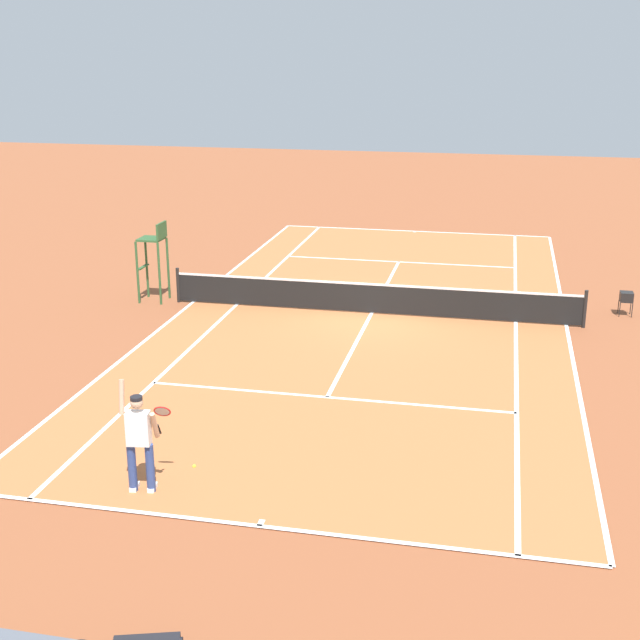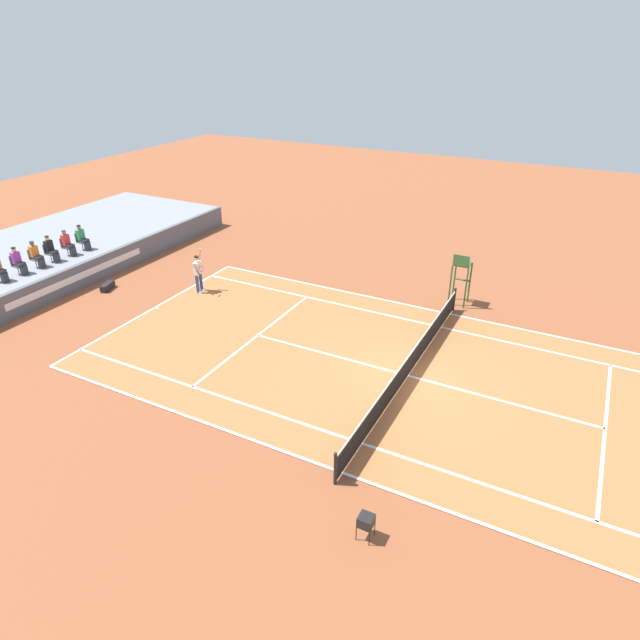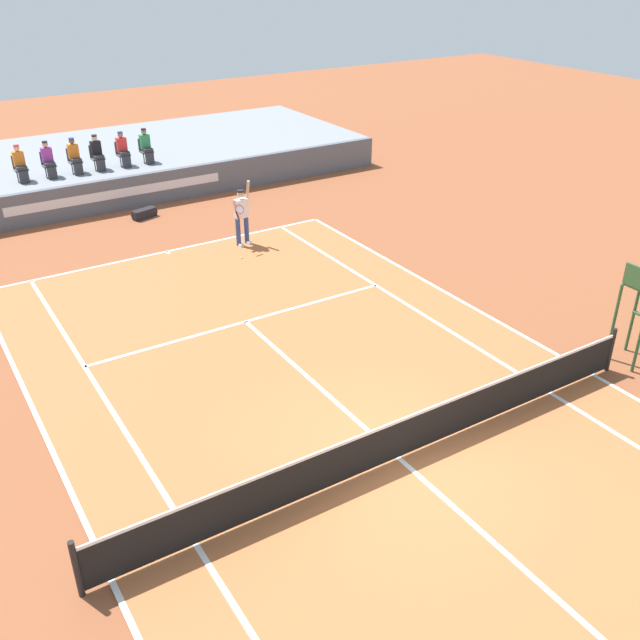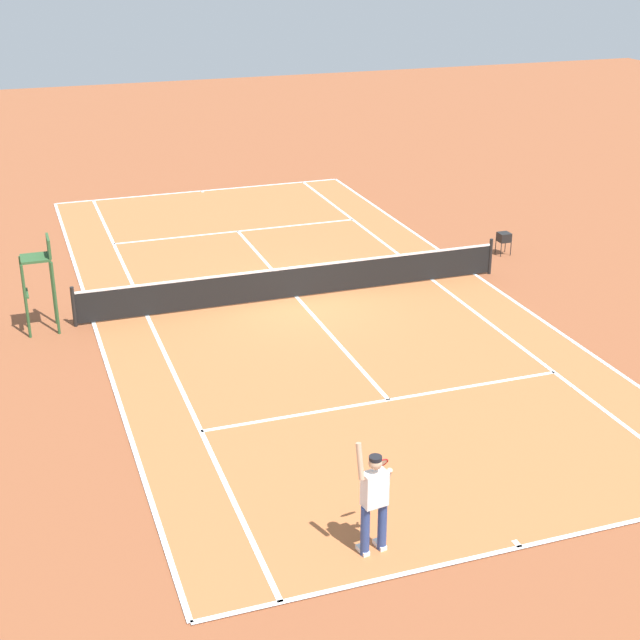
{
  "view_description": "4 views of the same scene",
  "coord_description": "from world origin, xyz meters",
  "px_view_note": "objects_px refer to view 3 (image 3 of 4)",
  "views": [
    {
      "loc": [
        -3.54,
        23.69,
        7.47
      ],
      "look_at": [
        0.7,
        3.92,
        1.0
      ],
      "focal_mm": 48.3,
      "sensor_mm": 36.0,
      "label": 1
    },
    {
      "loc": [
        -15.91,
        -4.73,
        10.81
      ],
      "look_at": [
        0.7,
        3.92,
        1.0
      ],
      "focal_mm": 30.55,
      "sensor_mm": 36.0,
      "label": 2
    },
    {
      "loc": [
        -6.84,
        -8.15,
        8.61
      ],
      "look_at": [
        0.7,
        3.92,
        1.0
      ],
      "focal_mm": 39.78,
      "sensor_mm": 36.0,
      "label": 3
    },
    {
      "loc": [
        7.29,
        22.8,
        9.42
      ],
      "look_at": [
        0.7,
        3.92,
        1.0
      ],
      "focal_mm": 52.6,
      "sensor_mm": 36.0,
      "label": 4
    }
  ],
  "objects_px": {
    "spectator_seated_1": "(48,160)",
    "tennis_player": "(242,215)",
    "tennis_ball": "(242,258)",
    "equipment_bag": "(144,213)",
    "spectator_seated_3": "(97,153)",
    "spectator_seated_5": "(146,146)",
    "spectator_seated_4": "(123,150)",
    "spectator_seated_0": "(20,164)",
    "spectator_seated_2": "(75,156)"
  },
  "relations": [
    {
      "from": "spectator_seated_5",
      "to": "equipment_bag",
      "type": "bearing_deg",
      "value": -114.62
    },
    {
      "from": "spectator_seated_4",
      "to": "tennis_ball",
      "type": "relative_size",
      "value": 18.6
    },
    {
      "from": "spectator_seated_0",
      "to": "spectator_seated_4",
      "type": "relative_size",
      "value": 1.0
    },
    {
      "from": "spectator_seated_0",
      "to": "tennis_ball",
      "type": "distance_m",
      "value": 9.17
    },
    {
      "from": "spectator_seated_0",
      "to": "spectator_seated_4",
      "type": "height_order",
      "value": "same"
    },
    {
      "from": "tennis_player",
      "to": "equipment_bag",
      "type": "xyz_separation_m",
      "value": [
        -1.82,
        4.11,
        -0.83
      ]
    },
    {
      "from": "spectator_seated_4",
      "to": "equipment_bag",
      "type": "height_order",
      "value": "spectator_seated_4"
    },
    {
      "from": "spectator_seated_0",
      "to": "spectator_seated_3",
      "type": "xyz_separation_m",
      "value": [
        2.69,
        0.0,
        0.0
      ]
    },
    {
      "from": "spectator_seated_5",
      "to": "tennis_ball",
      "type": "relative_size",
      "value": 18.6
    },
    {
      "from": "tennis_ball",
      "to": "equipment_bag",
      "type": "relative_size",
      "value": 0.07
    },
    {
      "from": "tennis_player",
      "to": "equipment_bag",
      "type": "distance_m",
      "value": 4.57
    },
    {
      "from": "spectator_seated_4",
      "to": "tennis_ball",
      "type": "xyz_separation_m",
      "value": [
        0.95,
        -7.74,
        -1.77
      ]
    },
    {
      "from": "spectator_seated_4",
      "to": "tennis_ball",
      "type": "bearing_deg",
      "value": -83.02
    },
    {
      "from": "spectator_seated_3",
      "to": "spectator_seated_5",
      "type": "bearing_deg",
      "value": 0.0
    },
    {
      "from": "spectator_seated_5",
      "to": "tennis_ball",
      "type": "bearing_deg",
      "value": -89.61
    },
    {
      "from": "spectator_seated_0",
      "to": "tennis_ball",
      "type": "bearing_deg",
      "value": -59.31
    },
    {
      "from": "spectator_seated_2",
      "to": "equipment_bag",
      "type": "relative_size",
      "value": 1.33
    },
    {
      "from": "spectator_seated_2",
      "to": "spectator_seated_4",
      "type": "height_order",
      "value": "same"
    },
    {
      "from": "spectator_seated_2",
      "to": "tennis_ball",
      "type": "relative_size",
      "value": 18.6
    },
    {
      "from": "spectator_seated_0",
      "to": "spectator_seated_3",
      "type": "distance_m",
      "value": 2.69
    },
    {
      "from": "tennis_player",
      "to": "equipment_bag",
      "type": "relative_size",
      "value": 2.18
    },
    {
      "from": "spectator_seated_0",
      "to": "spectator_seated_5",
      "type": "xyz_separation_m",
      "value": [
        4.54,
        0.0,
        0.0
      ]
    },
    {
      "from": "spectator_seated_0",
      "to": "spectator_seated_2",
      "type": "distance_m",
      "value": 1.88
    },
    {
      "from": "spectator_seated_3",
      "to": "spectator_seated_5",
      "type": "xyz_separation_m",
      "value": [
        1.85,
        0.0,
        0.0
      ]
    },
    {
      "from": "spectator_seated_3",
      "to": "equipment_bag",
      "type": "distance_m",
      "value": 3.15
    },
    {
      "from": "spectator_seated_5",
      "to": "spectator_seated_3",
      "type": "bearing_deg",
      "value": 180.0
    },
    {
      "from": "spectator_seated_5",
      "to": "tennis_ball",
      "type": "distance_m",
      "value": 7.94
    },
    {
      "from": "tennis_player",
      "to": "tennis_ball",
      "type": "xyz_separation_m",
      "value": [
        -0.57,
        -1.02,
        -0.96
      ]
    },
    {
      "from": "spectator_seated_4",
      "to": "spectator_seated_5",
      "type": "xyz_separation_m",
      "value": [
        0.9,
        0.0,
        0.0
      ]
    },
    {
      "from": "spectator_seated_5",
      "to": "tennis_player",
      "type": "height_order",
      "value": "spectator_seated_5"
    },
    {
      "from": "spectator_seated_0",
      "to": "spectator_seated_5",
      "type": "distance_m",
      "value": 4.54
    },
    {
      "from": "spectator_seated_1",
      "to": "spectator_seated_5",
      "type": "height_order",
      "value": "same"
    },
    {
      "from": "spectator_seated_1",
      "to": "spectator_seated_3",
      "type": "height_order",
      "value": "same"
    },
    {
      "from": "spectator_seated_1",
      "to": "spectator_seated_2",
      "type": "xyz_separation_m",
      "value": [
        0.92,
        0.0,
        0.0
      ]
    },
    {
      "from": "tennis_ball",
      "to": "equipment_bag",
      "type": "distance_m",
      "value": 5.29
    },
    {
      "from": "spectator_seated_4",
      "to": "equipment_bag",
      "type": "distance_m",
      "value": 3.09
    },
    {
      "from": "spectator_seated_4",
      "to": "spectator_seated_5",
      "type": "bearing_deg",
      "value": 0.0
    },
    {
      "from": "spectator_seated_0",
      "to": "spectator_seated_2",
      "type": "relative_size",
      "value": 1.0
    },
    {
      "from": "spectator_seated_2",
      "to": "spectator_seated_3",
      "type": "bearing_deg",
      "value": 0.0
    },
    {
      "from": "spectator_seated_4",
      "to": "tennis_player",
      "type": "bearing_deg",
      "value": -77.28
    },
    {
      "from": "tennis_player",
      "to": "tennis_ball",
      "type": "height_order",
      "value": "tennis_player"
    },
    {
      "from": "equipment_bag",
      "to": "spectator_seated_3",
      "type": "bearing_deg",
      "value": 104.15
    },
    {
      "from": "tennis_ball",
      "to": "spectator_seated_3",
      "type": "bearing_deg",
      "value": 103.81
    },
    {
      "from": "spectator_seated_3",
      "to": "spectator_seated_4",
      "type": "bearing_deg",
      "value": 0.0
    },
    {
      "from": "spectator_seated_1",
      "to": "tennis_player",
      "type": "relative_size",
      "value": 0.61
    },
    {
      "from": "equipment_bag",
      "to": "spectator_seated_1",
      "type": "bearing_deg",
      "value": 132.57
    },
    {
      "from": "spectator_seated_4",
      "to": "equipment_bag",
      "type": "xyz_separation_m",
      "value": [
        -0.3,
        -2.61,
        -1.64
      ]
    },
    {
      "from": "spectator_seated_1",
      "to": "spectator_seated_5",
      "type": "xyz_separation_m",
      "value": [
        3.59,
        0.0,
        0.0
      ]
    },
    {
      "from": "spectator_seated_3",
      "to": "equipment_bag",
      "type": "height_order",
      "value": "spectator_seated_3"
    },
    {
      "from": "spectator_seated_4",
      "to": "tennis_player",
      "type": "distance_m",
      "value": 6.93
    }
  ]
}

